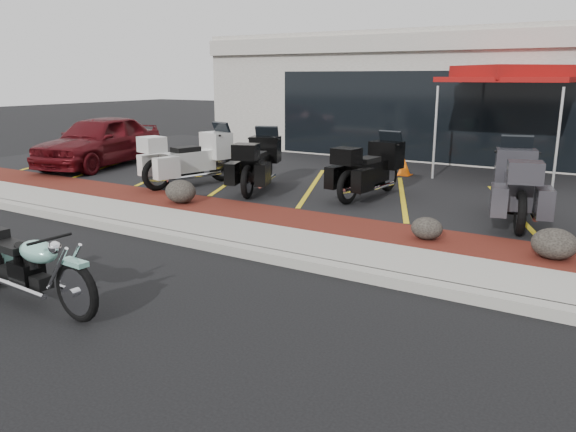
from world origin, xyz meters
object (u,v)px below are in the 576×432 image
Objects in this scene: hero_cruiser at (76,283)px; touring_white at (221,152)px; parked_car at (99,141)px; traffic_cone at (404,167)px; popup_canopy at (510,76)px.

hero_cruiser is 1.06× the size of touring_white.
parked_car reaches higher than traffic_cone.
popup_canopy is (5.68, 4.43, 1.79)m from touring_white.
traffic_cone is at bearing -159.69° from popup_canopy.
touring_white is 0.71× the size of popup_canopy.
popup_canopy is (2.16, 11.47, 2.19)m from hero_cruiser.
touring_white is (-3.52, 7.04, 0.41)m from hero_cruiser.
traffic_cone is (7.93, 3.06, -0.50)m from parked_car.
parked_car is 11.14m from popup_canopy.
popup_canopy is at bearing 82.66° from hero_cruiser.
touring_white is 5.52× the size of traffic_cone.
hero_cruiser is at bearing -53.20° from parked_car.
touring_white is 7.42m from popup_canopy.
hero_cruiser is 10.64m from parked_car.
touring_white reaches higher than traffic_cone.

